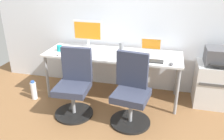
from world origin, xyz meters
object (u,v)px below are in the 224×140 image
Objects in this scene: desktop_monitor at (88,32)px; coffee_mug at (59,48)px; water_bottle_on_floor at (34,90)px; open_laptop at (150,50)px; office_chair_right at (131,93)px; side_cabinet at (214,84)px; office_chair_left at (74,86)px; printer at (219,56)px.

desktop_monitor is 5.22× the size of coffee_mug.
water_bottle_on_floor is 1.00× the size of open_laptop.
desktop_monitor is 1.55× the size of open_laptop.
office_chair_right is 1.62m from water_bottle_on_floor.
side_cabinet is 2.41m from coffee_mug.
water_bottle_on_floor is 1.26m from desktop_monitor.
water_bottle_on_floor is (-1.59, 0.19, -0.28)m from office_chair_right.
desktop_monitor is (-0.86, 0.80, 0.56)m from office_chair_right.
office_chair_left is 3.03× the size of open_laptop.
open_laptop is (0.95, 0.74, 0.36)m from office_chair_left.
office_chair_left is at bearing 179.96° from office_chair_right.
office_chair_left is at bearing -142.05° from open_laptop.
office_chair_right is (0.80, -0.00, 0.00)m from office_chair_left.
office_chair_right is at bearing -147.02° from printer.
desktop_monitor reaches higher than printer.
printer is (0.00, -0.00, 0.44)m from side_cabinet.
side_cabinet reaches higher than water_bottle_on_floor.
office_chair_right reaches higher than printer.
water_bottle_on_floor is (-2.71, -0.54, -0.62)m from printer.
office_chair_right is at bearing -0.04° from office_chair_left.
office_chair_left is 0.75m from coffee_mug.
office_chair_right is 10.22× the size of coffee_mug.
desktop_monitor reaches higher than coffee_mug.
desktop_monitor reaches higher than side_cabinet.
printer is (1.92, 0.73, 0.34)m from office_chair_left.
side_cabinet is at bearing -1.92° from desktop_monitor.
side_cabinet is 1.35× the size of desktop_monitor.
printer is at bearing 11.19° from water_bottle_on_floor.
office_chair_right is 1.45× the size of side_cabinet.
office_chair_left is at bearing -13.77° from water_bottle_on_floor.
side_cabinet is 2.09× the size of water_bottle_on_floor.
side_cabinet is 2.09m from desktop_monitor.
side_cabinet is (1.92, 0.73, -0.10)m from office_chair_left.
office_chair_left reaches higher than water_bottle_on_floor.
office_chair_left reaches higher than printer.
printer is at bearing -1.95° from desktop_monitor.
printer is 4.35× the size of coffee_mug.
desktop_monitor is (-1.99, 0.07, 0.66)m from side_cabinet.
water_bottle_on_floor is at bearing -162.48° from open_laptop.
office_chair_right is at bearing -101.67° from open_laptop.
desktop_monitor reaches higher than office_chair_right.
desktop_monitor is (-0.06, 0.80, 0.56)m from office_chair_left.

